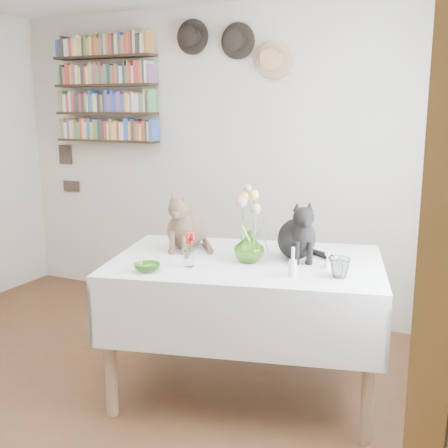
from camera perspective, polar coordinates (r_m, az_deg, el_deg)
The scene contains 15 objects.
room at distance 2.85m, azimuth -19.92°, elevation 2.03°, with size 4.08×4.58×2.58m.
curtain at distance 1.94m, azimuth 21.13°, elevation -5.52°, with size 0.12×0.38×2.10m, color brown.
dining_table at distance 3.33m, azimuth 2.31°, elevation -7.01°, with size 1.74×1.34×0.83m.
tabby_cat at distance 3.50m, azimuth -3.88°, elevation 0.46°, with size 0.24×0.31×0.37m, color brown, non-canonical shape.
black_cat at distance 3.29m, azimuth 7.42°, elevation -0.39°, with size 0.24×0.30×0.36m, color black, non-canonical shape.
flower_vase at distance 3.20m, azimuth 2.57°, elevation -2.30°, with size 0.17×0.17×0.18m, color #6EC63C.
green_bowl at distance 3.06m, azimuth -7.82°, elevation -4.40°, with size 0.14×0.14×0.04m, color #6EC63C.
drinking_glass at distance 2.98m, azimuth 11.65°, elevation -4.38°, with size 0.11×0.11×0.11m, color white.
candlestick at distance 2.96m, azimuth 6.99°, elevation -4.33°, with size 0.04×0.04×0.16m.
berry_jar at distance 3.11m, azimuth -3.62°, elevation -2.54°, with size 0.06×0.06×0.23m.
porcelain_figurine at distance 3.14m, azimuth 10.46°, elevation -3.71°, with size 0.05×0.05×0.09m.
flower_bouquet at distance 3.16m, azimuth 2.73°, elevation 2.19°, with size 0.17×0.12×0.39m.
bookshelf_unit at distance 5.17m, azimuth -11.97°, elevation 13.20°, with size 1.00×0.16×0.91m.
wall_hats at distance 4.60m, azimuth 0.88°, elevation 17.69°, with size 0.98×0.09×0.48m.
wall_art_plaques at distance 5.59m, azimuth -15.57°, elevation 5.54°, with size 0.21×0.02×0.44m.
Camera 1 is at (2.01, -1.98, 1.71)m, focal length 45.00 mm.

